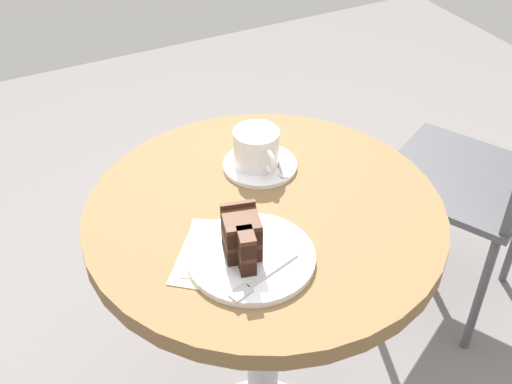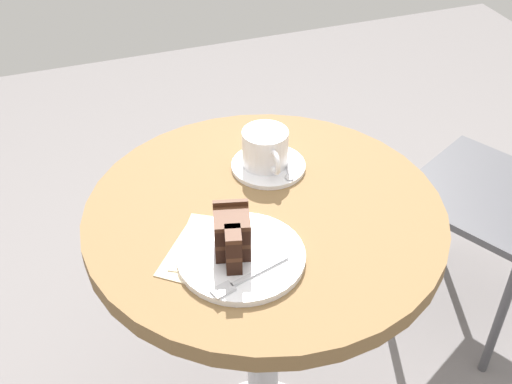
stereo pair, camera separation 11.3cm
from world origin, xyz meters
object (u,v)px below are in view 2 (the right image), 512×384
object	(u,v)px
teaspoon	(288,169)
cake_slice	(232,235)
napkin	(219,251)
saucer	(268,166)
cake_plate	(241,256)
fork	(242,280)
coffee_cup	(265,147)

from	to	relation	value
teaspoon	cake_slice	size ratio (longest dim) A/B	0.99
teaspoon	napkin	xyz separation A→B (m)	(0.17, -0.19, -0.01)
saucer	cake_plate	world-z (taller)	cake_plate
saucer	cake_plate	xyz separation A→B (m)	(0.23, -0.13, 0.00)
fork	teaspoon	bearing A→B (deg)	-141.62
fork	cake_plate	bearing A→B (deg)	-123.77
coffee_cup	fork	bearing A→B (deg)	-26.64
cake_plate	fork	xyz separation A→B (m)	(0.06, -0.02, 0.01)
cake_plate	cake_slice	bearing A→B (deg)	-124.63
teaspoon	coffee_cup	bearing A→B (deg)	-120.24
teaspoon	fork	world-z (taller)	fork
teaspoon	cake_slice	bearing A→B (deg)	-26.78
fork	cake_slice	bearing A→B (deg)	-111.95
cake_slice	napkin	world-z (taller)	cake_slice
coffee_cup	fork	size ratio (longest dim) A/B	0.86
coffee_cup	saucer	bearing A→B (deg)	47.28
coffee_cup	napkin	distance (m)	0.26
cake_slice	fork	bearing A→B (deg)	-5.53
saucer	fork	xyz separation A→B (m)	(0.29, -0.15, 0.01)
coffee_cup	cake_plate	xyz separation A→B (m)	(0.23, -0.13, -0.04)
teaspoon	cake_plate	world-z (taller)	teaspoon
cake_slice	saucer	bearing A→B (deg)	146.55
teaspoon	fork	bearing A→B (deg)	-19.16
cake_plate	saucer	bearing A→B (deg)	149.75
teaspoon	cake_slice	world-z (taller)	cake_slice
saucer	napkin	world-z (taller)	saucer
cake_plate	cake_slice	size ratio (longest dim) A/B	2.17
napkin	saucer	bearing A→B (deg)	140.71
teaspoon	napkin	distance (m)	0.25
cake_plate	teaspoon	bearing A→B (deg)	140.46
coffee_cup	cake_slice	world-z (taller)	cake_slice
teaspoon	napkin	bearing A→B (deg)	-32.86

